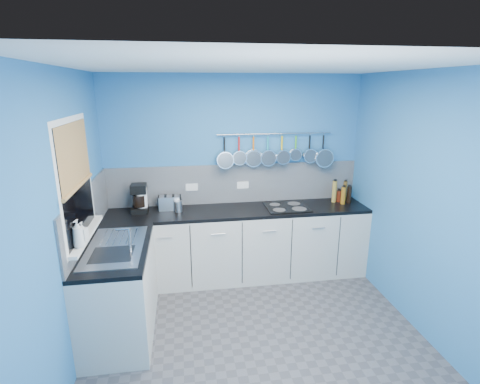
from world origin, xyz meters
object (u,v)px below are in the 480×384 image
object	(u,v)px
toaster	(170,203)
canister	(178,206)
paper_towel	(142,200)
hob	(287,207)
coffee_maker	(139,199)
soap_bottle_a	(78,234)
soap_bottle_b	(82,232)

from	to	relation	value
toaster	canister	bearing A→B (deg)	-48.42
toaster	canister	world-z (taller)	toaster
paper_towel	hob	distance (m)	1.76
coffee_maker	toaster	distance (m)	0.36
coffee_maker	canister	distance (m)	0.47
paper_towel	hob	xyz separation A→B (m)	(1.75, -0.11, -0.14)
paper_towel	hob	bearing A→B (deg)	-3.64
soap_bottle_a	soap_bottle_b	world-z (taller)	soap_bottle_a
canister	hob	xyz separation A→B (m)	(1.33, -0.05, -0.06)
paper_towel	canister	world-z (taller)	paper_towel
coffee_maker	toaster	bearing A→B (deg)	8.03
soap_bottle_a	coffee_maker	distance (m)	1.33
canister	hob	world-z (taller)	canister
paper_towel	canister	xyz separation A→B (m)	(0.43, -0.06, -0.08)
soap_bottle_a	canister	world-z (taller)	soap_bottle_a
soap_bottle_a	coffee_maker	world-z (taller)	soap_bottle_a
paper_towel	toaster	bearing A→B (deg)	8.80
toaster	soap_bottle_a	bearing A→B (deg)	-119.83
toaster	paper_towel	bearing A→B (deg)	-173.15
canister	hob	bearing A→B (deg)	-2.22
soap_bottle_b	paper_towel	xyz separation A→B (m)	(0.38, 1.15, -0.09)
soap_bottle_b	canister	bearing A→B (deg)	53.55
soap_bottle_b	toaster	bearing A→B (deg)	59.68
toaster	coffee_maker	bearing A→B (deg)	-173.79
paper_towel	soap_bottle_a	bearing A→B (deg)	-106.60
soap_bottle_a	hob	bearing A→B (deg)	28.73
paper_towel	soap_bottle_b	bearing A→B (deg)	-108.31
soap_bottle_a	soap_bottle_b	bearing A→B (deg)	90.00
coffee_maker	paper_towel	bearing A→B (deg)	0.33
coffee_maker	canister	xyz separation A→B (m)	(0.45, -0.06, -0.10)
soap_bottle_b	coffee_maker	world-z (taller)	coffee_maker
coffee_maker	canister	bearing A→B (deg)	-7.64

